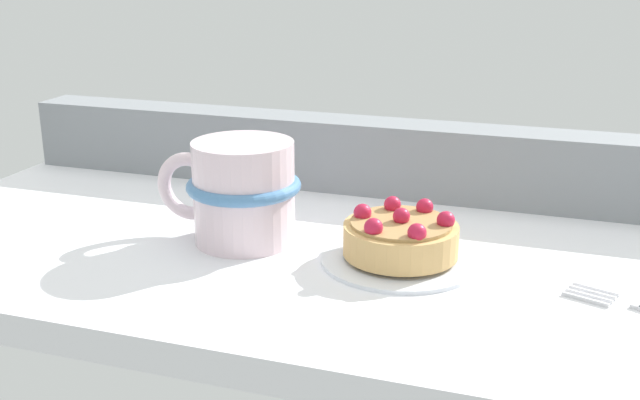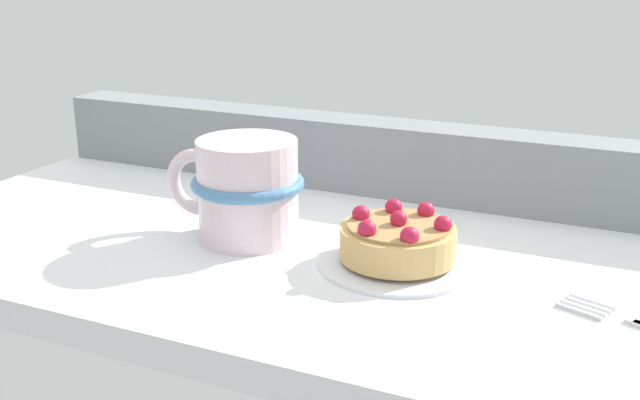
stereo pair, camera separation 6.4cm
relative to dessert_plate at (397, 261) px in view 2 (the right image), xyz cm
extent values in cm
cube|color=white|center=(-3.32, 1.39, -1.63)|extent=(88.69, 39.27, 2.62)
cube|color=gray|center=(-3.32, 18.35, 3.41)|extent=(86.91, 5.35, 7.47)
cylinder|color=silver|center=(0.00, 0.00, 0.02)|extent=(13.09, 13.09, 0.69)
cylinder|color=silver|center=(0.00, 0.00, -0.15)|extent=(7.20, 7.20, 0.34)
cylinder|color=tan|center=(0.00, 0.00, 1.64)|extent=(9.42, 9.42, 2.54)
cylinder|color=#AB854F|center=(0.00, 0.00, 3.06)|extent=(8.29, 8.29, 0.30)
sphere|color=#B71938|center=(0.00, 0.00, 3.64)|extent=(1.41, 1.41, 1.41)
sphere|color=#B71938|center=(3.52, 0.48, 3.55)|extent=(1.47, 1.47, 1.47)
sphere|color=#B71938|center=(1.27, 3.22, 3.53)|extent=(1.46, 1.46, 1.46)
sphere|color=#B71938|center=(-1.42, 2.84, 3.58)|extent=(1.46, 1.46, 1.46)
sphere|color=#B71938|center=(-3.12, 0.22, 3.50)|extent=(1.50, 1.50, 1.50)
sphere|color=#B71938|center=(-1.53, -3.06, 3.57)|extent=(1.50, 1.50, 1.50)
sphere|color=#B71938|center=(1.90, -2.95, 3.49)|extent=(1.50, 1.50, 1.50)
cylinder|color=silver|center=(-14.01, 0.36, 4.16)|extent=(8.81, 8.81, 8.96)
torus|color=#4C7FB2|center=(-14.01, 0.36, 4.77)|extent=(9.93, 9.93, 1.08)
torus|color=silver|center=(-19.30, 0.36, 4.16)|extent=(6.21, 1.19, 6.21)
cube|color=silver|center=(18.22, -3.17, -0.02)|extent=(1.32, 0.93, 0.60)
cube|color=silver|center=(15.28, -0.97, -0.02)|extent=(3.38, 1.39, 0.60)
cube|color=silver|center=(15.04, -1.66, -0.02)|extent=(3.38, 1.39, 0.60)
cube|color=silver|center=(14.79, -2.35, -0.02)|extent=(3.38, 1.39, 0.60)
cube|color=silver|center=(14.55, -3.05, -0.02)|extent=(3.38, 1.39, 0.60)
camera|label=1|loc=(12.46, -57.80, 24.35)|focal=43.30mm
camera|label=2|loc=(18.44, -55.43, 24.35)|focal=43.30mm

